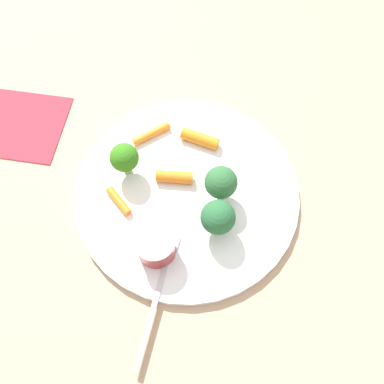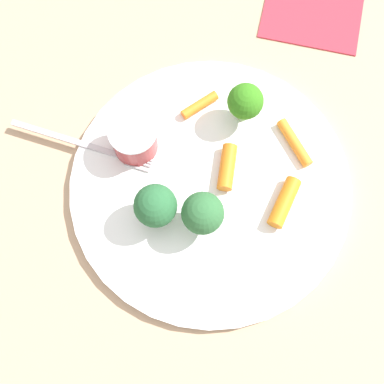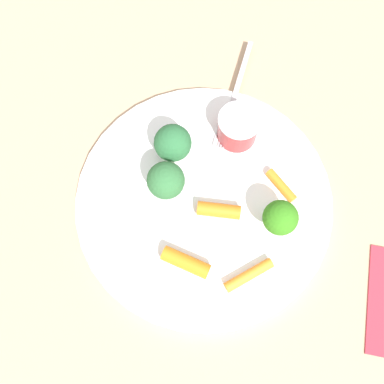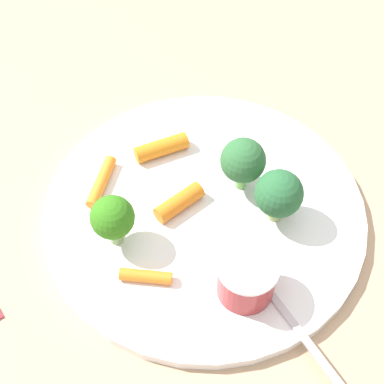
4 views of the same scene
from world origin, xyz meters
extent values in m
plane|color=tan|center=(0.00, 0.00, 0.00)|extent=(2.40, 2.40, 0.00)
cylinder|color=white|center=(0.00, 0.00, 0.01)|extent=(0.31, 0.31, 0.01)
cylinder|color=maroon|center=(-0.03, -0.09, 0.03)|extent=(0.05, 0.05, 0.04)
cylinder|color=silver|center=(-0.03, -0.09, 0.05)|extent=(0.05, 0.05, 0.00)
cylinder|color=#94AE67|center=(0.05, -0.05, 0.02)|extent=(0.01, 0.01, 0.02)
sphere|color=#275F35|center=(0.05, -0.05, 0.05)|extent=(0.05, 0.05, 0.05)
cylinder|color=#84AE6D|center=(-0.09, 0.02, 0.02)|extent=(0.01, 0.01, 0.02)
sphere|color=#32771A|center=(-0.09, 0.02, 0.05)|extent=(0.04, 0.04, 0.04)
cylinder|color=#7DBE63|center=(0.05, 0.00, 0.02)|extent=(0.01, 0.01, 0.02)
sphere|color=#2E6335|center=(0.05, 0.00, 0.05)|extent=(0.04, 0.04, 0.04)
cylinder|color=orange|center=(0.01, 0.08, 0.02)|extent=(0.06, 0.03, 0.02)
cylinder|color=orange|center=(-0.02, 0.01, 0.02)|extent=(0.05, 0.02, 0.02)
cylinder|color=orange|center=(-0.09, -0.03, 0.02)|extent=(0.04, 0.04, 0.01)
cylinder|color=orange|center=(-0.07, 0.08, 0.02)|extent=(0.05, 0.05, 0.01)
cube|color=#BCB1B7|center=(-0.02, -0.17, 0.01)|extent=(0.02, 0.14, 0.00)
cube|color=#BCB1B7|center=(-0.01, -0.08, 0.01)|extent=(0.00, 0.03, 0.00)
cube|color=#BCB1B7|center=(-0.01, -0.08, 0.01)|extent=(0.00, 0.03, 0.00)
cube|color=#BCB1B7|center=(-0.01, -0.08, 0.01)|extent=(0.00, 0.03, 0.00)
cube|color=#BCB1B7|center=(0.00, -0.08, 0.01)|extent=(0.00, 0.03, 0.00)
camera|label=1|loc=(0.05, -0.25, 0.54)|focal=39.13mm
camera|label=2|loc=(0.17, 0.02, 0.52)|focal=45.43mm
camera|label=3|loc=(-0.02, 0.16, 0.49)|focal=39.10mm
camera|label=4|loc=(-0.20, -0.24, 0.45)|focal=51.73mm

